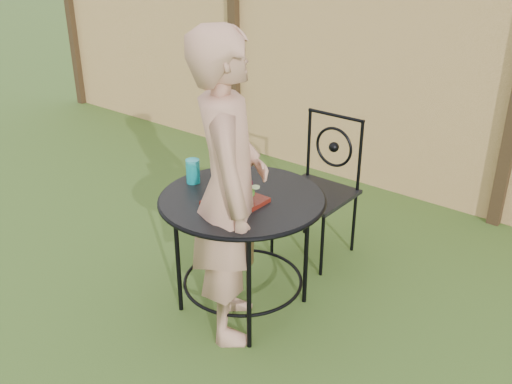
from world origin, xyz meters
TOP-DOWN VIEW (x-y plane):
  - ground at (0.00, 0.00)m, footprint 60.00×60.00m
  - fence at (-0.00, 2.19)m, footprint 8.00×0.12m
  - patio_table at (0.48, 0.14)m, footprint 0.92×0.92m
  - patio_chair at (0.46, 0.97)m, footprint 0.46×0.46m
  - diner at (0.54, -0.03)m, footprint 0.71×0.72m
  - salad_plate at (0.50, 0.06)m, footprint 0.27×0.27m
  - salad at (0.50, 0.06)m, footprint 0.21×0.21m
  - fork at (0.51, 0.06)m, footprint 0.01×0.01m
  - drinking_glass at (0.14, 0.11)m, footprint 0.08×0.08m

SIDE VIEW (x-z plane):
  - ground at x=0.00m, z-range 0.00..0.00m
  - patio_chair at x=0.46m, z-range 0.03..0.98m
  - patio_table at x=0.48m, z-range 0.22..0.95m
  - salad_plate at x=0.50m, z-range 0.72..0.75m
  - salad at x=0.50m, z-range 0.75..0.83m
  - drinking_glass at x=0.14m, z-range 0.72..0.86m
  - diner at x=0.54m, z-range 0.00..1.67m
  - fork at x=0.51m, z-range 0.83..1.01m
  - fence at x=0.00m, z-range 0.00..1.90m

